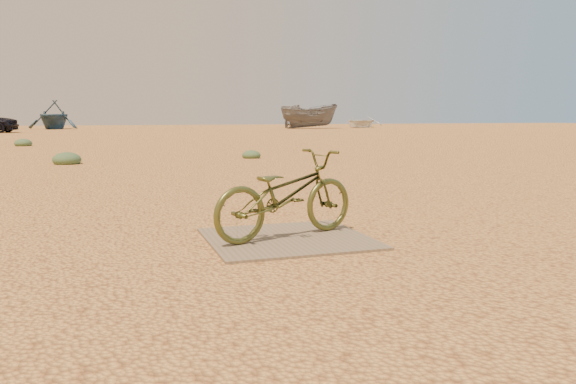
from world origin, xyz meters
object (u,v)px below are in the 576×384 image
object	(u,v)px
plywood_board	(288,239)
bicycle	(286,194)
boat_far_right	(360,122)
boat_far_left	(54,114)
boat_mid_right	(309,116)

from	to	relation	value
plywood_board	bicycle	bearing A→B (deg)	111.54
boat_far_right	plywood_board	bearing A→B (deg)	-82.23
plywood_board	bicycle	world-z (taller)	bicycle
bicycle	boat_far_right	bearing A→B (deg)	-44.60
boat_far_left	bicycle	bearing A→B (deg)	-66.75
bicycle	boat_far_left	size ratio (longest dim) A/B	0.34
bicycle	boat_far_left	xyz separation A→B (m)	(-5.08, 43.68, 0.74)
boat_mid_right	boat_far_right	xyz separation A→B (m)	(5.96, 2.75, -0.51)
bicycle	boat_mid_right	distance (m)	41.70
boat_far_right	bicycle	bearing A→B (deg)	-82.26
boat_far_right	boat_mid_right	bearing A→B (deg)	-121.05
plywood_board	boat_far_right	distance (m)	46.63
plywood_board	bicycle	size ratio (longest dim) A/B	0.96
plywood_board	boat_mid_right	bearing A→B (deg)	69.24
plywood_board	boat_far_right	xyz separation A→B (m)	(20.74, 41.76, 0.50)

